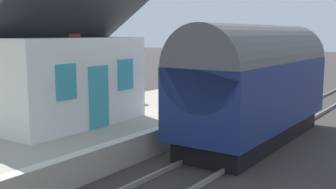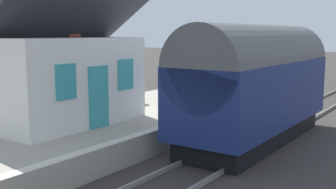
{
  "view_description": "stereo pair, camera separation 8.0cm",
  "coord_description": "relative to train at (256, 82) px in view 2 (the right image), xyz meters",
  "views": [
    {
      "loc": [
        -12.74,
        -6.85,
        4.02
      ],
      "look_at": [
        -0.61,
        1.5,
        1.83
      ],
      "focal_mm": 44.53,
      "sensor_mm": 36.0,
      "label": 1
    },
    {
      "loc": [
        -12.7,
        -6.92,
        4.02
      ],
      "look_at": [
        -0.61,
        1.5,
        1.83
      ],
      "focal_mm": 44.53,
      "sensor_mm": 36.0,
      "label": 2
    }
  ],
  "objects": [
    {
      "name": "ground_plane",
      "position": [
        -1.61,
        0.9,
        -2.21
      ],
      "size": [
        160.0,
        160.0,
        0.0
      ],
      "primitive_type": "plane",
      "color": "#383330"
    },
    {
      "name": "platform",
      "position": [
        -1.61,
        4.89,
        -1.8
      ],
      "size": [
        32.0,
        5.98,
        0.83
      ],
      "primitive_type": "cube",
      "color": "#A39B8C",
      "rests_on": "ground"
    },
    {
      "name": "platform_edge_coping",
      "position": [
        -1.61,
        2.08,
        -1.37
      ],
      "size": [
        32.0,
        0.36,
        0.02
      ],
      "primitive_type": "cube",
      "color": "beige",
      "rests_on": "platform"
    },
    {
      "name": "rail_near",
      "position": [
        -1.61,
        -0.72,
        -2.14
      ],
      "size": [
        52.0,
        0.08,
        0.14
      ],
      "primitive_type": "cube",
      "color": "gray",
      "rests_on": "ground"
    },
    {
      "name": "rail_far",
      "position": [
        -1.61,
        0.72,
        -2.14
      ],
      "size": [
        52.0,
        0.08,
        0.14
      ],
      "primitive_type": "cube",
      "color": "gray",
      "rests_on": "ground"
    },
    {
      "name": "train",
      "position": [
        0.0,
        0.0,
        0.0
      ],
      "size": [
        8.67,
        2.73,
        4.32
      ],
      "color": "black",
      "rests_on": "ground"
    },
    {
      "name": "station_building",
      "position": [
        -4.42,
        5.91,
        0.27
      ],
      "size": [
        5.82,
        4.5,
        5.85
      ],
      "color": "white",
      "rests_on": "platform"
    },
    {
      "name": "bench_platform_end",
      "position": [
        5.05,
        4.3,
        -0.9
      ],
      "size": [
        1.41,
        0.46,
        0.88
      ],
      "color": "brown",
      "rests_on": "platform"
    },
    {
      "name": "planter_corner_building",
      "position": [
        7.9,
        7.24,
        -0.94
      ],
      "size": [
        0.55,
        0.55,
        0.83
      ],
      "color": "#9E5138",
      "rests_on": "platform"
    },
    {
      "name": "planter_edge_near",
      "position": [
        7.61,
        3.12,
        -0.99
      ],
      "size": [
        0.43,
        0.43,
        0.74
      ],
      "color": "#9E5138",
      "rests_on": "platform"
    },
    {
      "name": "planter_edge_far",
      "position": [
        0.28,
        5.89,
        -0.95
      ],
      "size": [
        0.58,
        0.58,
        0.86
      ],
      "color": "#9E5138",
      "rests_on": "platform"
    },
    {
      "name": "station_sign_board",
      "position": [
        7.61,
        2.73,
        -0.19
      ],
      "size": [
        0.96,
        0.06,
        1.57
      ],
      "color": "black",
      "rests_on": "platform"
    }
  ]
}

